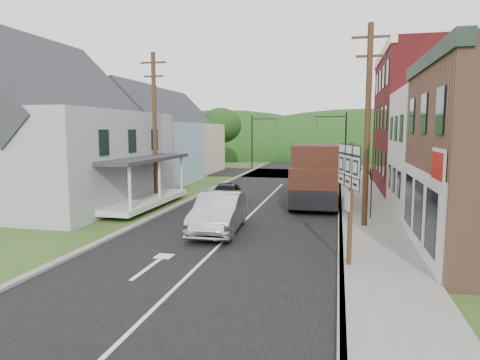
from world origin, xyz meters
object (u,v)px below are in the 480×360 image
Objects in this scene: dark_sedan at (226,194)px; warning_sign at (371,185)px; route_sign_cluster at (349,186)px; silver_sedan at (219,213)px; delivery_van at (316,175)px.

warning_sign reaches higher than dark_sedan.
route_sign_cluster is 7.78m from warning_sign.
warning_sign reaches higher than silver_sedan.
route_sign_cluster reaches higher than dark_sedan.
delivery_van is at bearing 6.98° from dark_sedan.
route_sign_cluster reaches higher than delivery_van.
route_sign_cluster is (1.61, -11.30, 0.88)m from delivery_van.
dark_sedan is 12.38m from route_sign_cluster.
silver_sedan is 6.46m from dark_sedan.
warning_sign is at bearing 25.73° from silver_sedan.
warning_sign is (6.56, 3.75, 0.94)m from silver_sedan.
route_sign_cluster is at bearing -39.99° from silver_sedan.
silver_sedan is at bearing -117.34° from delivery_van.
dark_sedan is at bearing -168.33° from delivery_van.
delivery_van reaches higher than silver_sedan.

